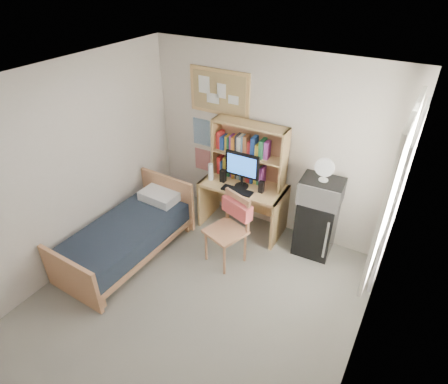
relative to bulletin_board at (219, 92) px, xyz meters
The scene contains 25 objects.
floor 2.95m from the bulletin_board, 69.48° to the right, with size 3.60×4.20×0.02m, color gray.
ceiling 2.33m from the bulletin_board, 69.48° to the right, with size 3.60×4.20×0.02m, color white.
wall_back 1.00m from the bulletin_board, ahead, with size 3.60×0.04×2.60m, color silver.
wall_left 2.40m from the bulletin_board, 116.08° to the right, with size 0.04×4.20×2.60m, color silver.
wall_right 3.37m from the bulletin_board, 38.93° to the right, with size 0.04×4.20×2.60m, color silver.
window_unit 2.70m from the bulletin_board, 19.26° to the right, with size 0.10×1.40×1.70m, color white.
curtain_left 2.83m from the bulletin_board, 27.19° to the right, with size 0.04×0.55×1.70m, color white.
curtain_right 2.57m from the bulletin_board, 10.96° to the right, with size 0.04×0.55×1.70m, color white.
bulletin_board is the anchor object (origin of this frame).
poster_wave 0.74m from the bulletin_board, behind, with size 0.30×0.01×0.42m, color #255E95.
poster_japan 1.18m from the bulletin_board, behind, with size 0.28×0.01×0.36m, color red.
desk 1.67m from the bulletin_board, 28.02° to the right, with size 1.21×0.61×0.76m, color tan.
desk_chair 1.92m from the bulletin_board, 55.92° to the right, with size 0.50×0.50×1.00m, color tan.
mini_fridge 2.27m from the bulletin_board, ahead, with size 0.49×0.49×0.83m, color black.
bed 2.41m from the bulletin_board, 106.83° to the right, with size 0.89×1.79×0.49m, color black.
hutch 0.94m from the bulletin_board, 15.32° to the right, with size 1.07×0.27×0.88m, color tan.
monitor 1.13m from the bulletin_board, 32.38° to the right, with size 0.50×0.04×0.53m, color black.
keyboard 1.39m from the bulletin_board, 41.03° to the right, with size 0.45×0.14×0.02m, color black.
speaker_left 1.17m from the bulletin_board, 53.45° to the right, with size 0.08×0.08×0.18m, color black.
speaker_right 1.44m from the bulletin_board, 22.19° to the right, with size 0.07×0.07×0.17m, color black.
water_bottle 1.12m from the bulletin_board, 76.70° to the right, with size 0.07×0.07×0.26m, color white.
hoodie 1.65m from the bulletin_board, 48.26° to the right, with size 0.45×0.14×0.22m, color #F15E5B.
microwave 1.94m from the bulletin_board, ahead, with size 0.53×0.41×0.31m, color silver.
desk_fan 1.81m from the bulletin_board, ahead, with size 0.24×0.24×0.30m, color white.
pillow 1.70m from the bulletin_board, 118.01° to the right, with size 0.54×0.38×0.13m, color white.
Camera 1 is at (1.85, -2.29, 3.57)m, focal length 30.00 mm.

